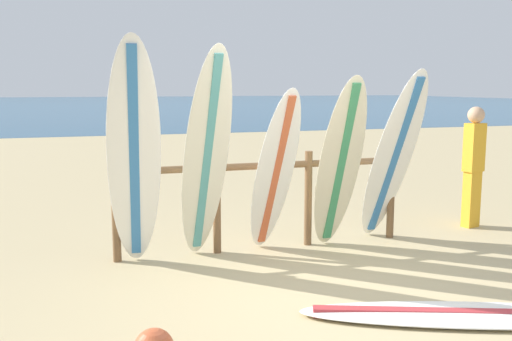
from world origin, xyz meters
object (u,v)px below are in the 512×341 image
at_px(surfboard_leaning_center_right, 393,158).
at_px(beachgoer_standing, 473,161).
at_px(surfboard_leaning_center, 340,164).
at_px(surfboard_lying_on_sand, 474,315).
at_px(surfboard_leaning_left, 206,157).
at_px(surfboard_leaning_far_left, 134,157).
at_px(surfboard_leaning_center_left, 275,172).
at_px(surfboard_rack, 264,188).

relative_size(surfboard_leaning_center_right, beachgoer_standing, 1.29).
xyz_separation_m(surfboard_leaning_center, surfboard_lying_on_sand, (0.21, -2.13, -0.98)).
distance_m(surfboard_leaning_center_right, beachgoer_standing, 1.56).
height_order(surfboard_leaning_left, surfboard_leaning_center_right, surfboard_leaning_left).
distance_m(surfboard_leaning_left, surfboard_lying_on_sand, 2.97).
distance_m(surfboard_leaning_far_left, beachgoer_standing, 4.54).
distance_m(surfboard_leaning_center, beachgoer_standing, 2.25).
xyz_separation_m(surfboard_leaning_far_left, beachgoer_standing, (4.50, 0.56, -0.30)).
bearing_deg(surfboard_leaning_far_left, surfboard_leaning_left, 4.45).
bearing_deg(surfboard_leaning_far_left, surfboard_leaning_center_left, 4.61).
height_order(surfboard_leaning_far_left, beachgoer_standing, surfboard_leaning_far_left).
distance_m(surfboard_leaning_far_left, surfboard_lying_on_sand, 3.44).
height_order(surfboard_leaning_center_left, surfboard_lying_on_sand, surfboard_leaning_center_left).
bearing_deg(surfboard_leaning_center, surfboard_lying_on_sand, -84.32).
distance_m(surfboard_leaning_left, surfboard_leaning_center_left, 0.82).
bearing_deg(surfboard_leaning_center_right, surfboard_leaning_center_left, 179.98).
height_order(surfboard_leaning_far_left, surfboard_leaning_center_right, surfboard_leaning_far_left).
relative_size(surfboard_leaning_center, surfboard_lying_on_sand, 0.70).
height_order(surfboard_lying_on_sand, beachgoer_standing, beachgoer_standing).
xyz_separation_m(surfboard_rack, surfboard_leaning_center, (0.81, -0.32, 0.29)).
relative_size(surfboard_leaning_center_left, surfboard_leaning_center, 0.93).
relative_size(surfboard_leaning_left, surfboard_leaning_center, 1.14).
bearing_deg(surfboard_leaning_center_left, surfboard_leaning_far_left, -175.39).
relative_size(surfboard_rack, surfboard_leaning_center_right, 1.65).
bearing_deg(surfboard_leaning_center_right, surfboard_leaning_left, -178.35).
distance_m(surfboard_leaning_center, surfboard_leaning_center_right, 0.71).
relative_size(surfboard_leaning_center_left, beachgoer_standing, 1.16).
xyz_separation_m(surfboard_rack, surfboard_leaning_far_left, (-1.50, -0.41, 0.47)).
height_order(surfboard_leaning_far_left, surfboard_leaning_center, surfboard_leaning_far_left).
relative_size(surfboard_rack, surfboard_lying_on_sand, 1.20).
xyz_separation_m(surfboard_leaning_center_left, surfboard_leaning_center, (0.77, -0.04, 0.07)).
bearing_deg(surfboard_lying_on_sand, beachgoer_standing, 52.78).
relative_size(surfboard_leaning_center_left, surfboard_leaning_center_right, 0.90).
bearing_deg(beachgoer_standing, surfboard_leaning_center, -167.67).
height_order(surfboard_rack, surfboard_leaning_center_left, surfboard_leaning_center_left).
distance_m(surfboard_leaning_center_left, surfboard_lying_on_sand, 2.55).
distance_m(surfboard_leaning_far_left, surfboard_leaning_left, 0.75).
xyz_separation_m(surfboard_leaning_far_left, surfboard_leaning_left, (0.75, 0.06, -0.04)).
xyz_separation_m(surfboard_rack, surfboard_leaning_left, (-0.75, -0.35, 0.43)).
xyz_separation_m(surfboard_leaning_far_left, surfboard_lying_on_sand, (2.52, -2.05, -1.16)).
bearing_deg(surfboard_rack, surfboard_leaning_center_right, -10.58).
bearing_deg(surfboard_lying_on_sand, surfboard_leaning_center_right, 77.09).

